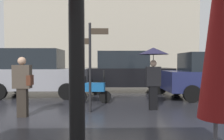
{
  "coord_description": "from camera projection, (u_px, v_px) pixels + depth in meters",
  "views": [
    {
      "loc": [
        0.5,
        -2.14,
        1.53
      ],
      "look_at": [
        0.61,
        3.8,
        1.3
      ],
      "focal_mm": 31.62,
      "sensor_mm": 36.0,
      "label": 1
    }
  ],
  "objects": [
    {
      "name": "building_block",
      "position": [
        103.0,
        8.0,
        18.97
      ],
      "size": [
        17.62,
        2.62,
        13.6
      ],
      "primitive_type": "cube",
      "color": "#B2A893",
      "rests_on": "ground"
    },
    {
      "name": "folded_patio_umbrella_near",
      "position": [
        217.0,
        45.0,
        1.73
      ],
      "size": [
        0.48,
        0.48,
        2.6
      ],
      "color": "black",
      "rests_on": "ground"
    },
    {
      "name": "street_signpost",
      "position": [
        90.0,
        58.0,
        5.96
      ],
      "size": [
        1.08,
        0.08,
        2.72
      ],
      "color": "black",
      "rests_on": "ground"
    },
    {
      "name": "parked_scooter",
      "position": [
        92.0,
        88.0,
        7.39
      ],
      "size": [
        1.37,
        0.32,
        1.23
      ],
      "rotation": [
        0.0,
        0.0,
        -0.38
      ],
      "color": "black",
      "rests_on": "ground"
    },
    {
      "name": "parked_car_left",
      "position": [
        215.0,
        75.0,
        8.36
      ],
      "size": [
        4.38,
        1.91,
        1.94
      ],
      "rotation": [
        0.0,
        0.0,
        -0.14
      ],
      "color": "#1E234C",
      "rests_on": "ground"
    },
    {
      "name": "pedestrian_with_bag",
      "position": [
        23.0,
        83.0,
        5.51
      ],
      "size": [
        0.52,
        0.24,
        1.68
      ],
      "rotation": [
        0.0,
        0.0,
        2.98
      ],
      "color": "#2A241E",
      "rests_on": "ground"
    },
    {
      "name": "parked_car_right",
      "position": [
        38.0,
        73.0,
        8.92
      ],
      "size": [
        4.27,
        1.95,
        2.12
      ],
      "rotation": [
        0.0,
        0.0,
        -0.05
      ],
      "color": "gray",
      "rests_on": "ground"
    },
    {
      "name": "parked_car_distant",
      "position": [
        126.0,
        72.0,
        10.24
      ],
      "size": [
        4.59,
        1.89,
        2.09
      ],
      "rotation": [
        0.0,
        0.0,
        3.27
      ],
      "color": "black",
      "rests_on": "ground"
    },
    {
      "name": "pedestrian_with_umbrella",
      "position": [
        153.0,
        61.0,
        6.3
      ],
      "size": [
        0.97,
        0.97,
        2.0
      ],
      "rotation": [
        0.0,
        0.0,
        4.74
      ],
      "color": "black",
      "rests_on": "ground"
    }
  ]
}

